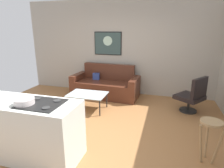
{
  "coord_description": "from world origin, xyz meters",
  "views": [
    {
      "loc": [
        1.21,
        -3.31,
        1.96
      ],
      "look_at": [
        0.0,
        0.9,
        0.7
      ],
      "focal_mm": 30.88,
      "sensor_mm": 36.0,
      "label": 1
    }
  ],
  "objects_px": {
    "armchair": "(193,96)",
    "bar_stool": "(210,131)",
    "couch": "(106,86)",
    "wall_painting": "(108,43)",
    "mixing_bowl": "(24,102)",
    "coffee_table": "(87,95)"
  },
  "relations": [
    {
      "from": "couch",
      "to": "bar_stool",
      "type": "height_order",
      "value": "couch"
    },
    {
      "from": "couch",
      "to": "armchair",
      "type": "bearing_deg",
      "value": -13.7
    },
    {
      "from": "bar_stool",
      "to": "mixing_bowl",
      "type": "bearing_deg",
      "value": -164.7
    },
    {
      "from": "bar_stool",
      "to": "wall_painting",
      "type": "relative_size",
      "value": 0.79
    },
    {
      "from": "coffee_table",
      "to": "bar_stool",
      "type": "height_order",
      "value": "bar_stool"
    },
    {
      "from": "coffee_table",
      "to": "wall_painting",
      "type": "distance_m",
      "value": 1.92
    },
    {
      "from": "armchair",
      "to": "bar_stool",
      "type": "bearing_deg",
      "value": -88.75
    },
    {
      "from": "coffee_table",
      "to": "bar_stool",
      "type": "distance_m",
      "value": 2.85
    },
    {
      "from": "armchair",
      "to": "bar_stool",
      "type": "relative_size",
      "value": 1.32
    },
    {
      "from": "mixing_bowl",
      "to": "bar_stool",
      "type": "bearing_deg",
      "value": 15.3
    },
    {
      "from": "couch",
      "to": "armchair",
      "type": "distance_m",
      "value": 2.43
    },
    {
      "from": "mixing_bowl",
      "to": "wall_painting",
      "type": "bearing_deg",
      "value": 87.68
    },
    {
      "from": "armchair",
      "to": "couch",
      "type": "bearing_deg",
      "value": 166.3
    },
    {
      "from": "couch",
      "to": "wall_painting",
      "type": "bearing_deg",
      "value": 97.56
    },
    {
      "from": "coffee_table",
      "to": "wall_painting",
      "type": "xyz_separation_m",
      "value": [
        0.06,
        1.54,
        1.15
      ]
    },
    {
      "from": "wall_painting",
      "to": "bar_stool",
      "type": "bearing_deg",
      "value": -49.35
    },
    {
      "from": "couch",
      "to": "wall_painting",
      "type": "height_order",
      "value": "wall_painting"
    },
    {
      "from": "couch",
      "to": "coffee_table",
      "type": "distance_m",
      "value": 1.12
    },
    {
      "from": "couch",
      "to": "bar_stool",
      "type": "relative_size",
      "value": 2.97
    },
    {
      "from": "coffee_table",
      "to": "armchair",
      "type": "bearing_deg",
      "value": 12.16
    },
    {
      "from": "armchair",
      "to": "mixing_bowl",
      "type": "bearing_deg",
      "value": -134.93
    },
    {
      "from": "mixing_bowl",
      "to": "wall_painting",
      "type": "relative_size",
      "value": 0.33
    }
  ]
}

